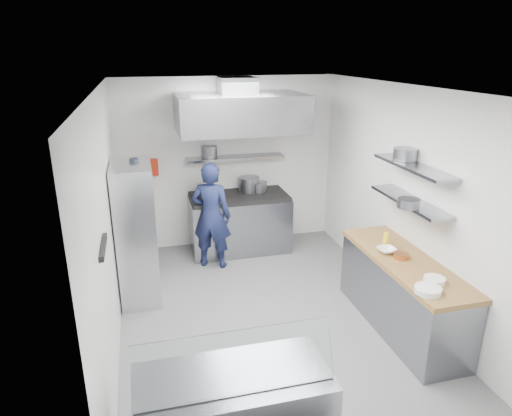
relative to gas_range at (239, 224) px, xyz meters
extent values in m
plane|color=#565658|center=(-0.10, -2.10, -0.45)|extent=(5.00, 5.00, 0.00)
plane|color=silver|center=(-0.10, -2.10, 2.35)|extent=(5.00, 5.00, 0.00)
cube|color=white|center=(-0.10, 0.40, 0.95)|extent=(3.60, 2.80, 0.02)
cube|color=white|center=(-0.10, -4.60, 0.95)|extent=(3.60, 2.80, 0.02)
cube|color=white|center=(-1.90, -2.10, 0.95)|extent=(2.80, 5.00, 0.02)
cube|color=white|center=(1.70, -2.10, 0.95)|extent=(2.80, 5.00, 0.02)
cube|color=gray|center=(0.00, 0.00, 0.00)|extent=(1.60, 0.80, 0.90)
cube|color=black|center=(0.00, 0.00, 0.48)|extent=(1.57, 0.78, 0.06)
cylinder|color=slate|center=(-0.54, 0.08, 0.61)|extent=(0.26, 0.26, 0.20)
cylinder|color=slate|center=(0.20, 0.16, 0.63)|extent=(0.35, 0.35, 0.24)
cylinder|color=slate|center=(0.36, 0.11, 0.59)|extent=(0.29, 0.29, 0.16)
cube|color=gray|center=(0.00, 0.24, 1.07)|extent=(1.60, 0.30, 0.04)
cylinder|color=slate|center=(-0.41, 0.32, 1.18)|extent=(0.25, 0.25, 0.18)
cube|color=gray|center=(0.00, -0.18, 1.85)|extent=(1.90, 1.15, 0.55)
cube|color=slate|center=(0.00, 0.05, 2.23)|extent=(0.55, 0.55, 0.24)
cube|color=#B0240E|center=(-1.35, 0.34, 0.97)|extent=(0.22, 0.10, 0.26)
imported|color=#151C3F|center=(-0.54, -0.50, 0.37)|extent=(0.71, 0.61, 1.65)
cube|color=silver|center=(-1.63, -1.15, 0.48)|extent=(0.50, 0.90, 1.85)
cube|color=white|center=(-1.63, -1.21, 0.35)|extent=(0.16, 0.20, 0.18)
cube|color=yellow|center=(-1.63, -0.66, 0.85)|extent=(0.14, 0.18, 0.16)
cylinder|color=black|center=(-1.58, -1.05, 1.35)|extent=(0.12, 0.12, 0.18)
cube|color=black|center=(-1.88, -3.00, 1.10)|extent=(0.04, 0.55, 0.05)
cube|color=gray|center=(1.38, -2.70, -0.03)|extent=(0.62, 2.00, 0.84)
cube|color=olive|center=(1.38, -2.70, 0.42)|extent=(0.65, 2.04, 0.06)
cylinder|color=white|center=(1.17, -3.44, 0.48)|extent=(0.26, 0.26, 0.06)
cylinder|color=white|center=(1.36, -3.28, 0.48)|extent=(0.22, 0.22, 0.06)
cylinder|color=#C46D37|center=(1.34, -2.65, 0.48)|extent=(0.18, 0.18, 0.06)
cylinder|color=yellow|center=(1.34, -2.31, 0.54)|extent=(0.07, 0.07, 0.18)
imported|color=white|center=(1.26, -2.47, 0.48)|extent=(0.22, 0.22, 0.05)
cube|color=gray|center=(1.54, -2.40, 1.05)|extent=(0.30, 1.30, 0.04)
cube|color=gray|center=(1.54, -2.40, 1.47)|extent=(0.30, 1.30, 0.04)
cylinder|color=slate|center=(1.37, -2.65, 1.12)|extent=(0.25, 0.25, 0.10)
cylinder|color=slate|center=(1.58, -2.16, 1.56)|extent=(0.28, 0.28, 0.14)
cube|color=silver|center=(-0.95, -4.22, 0.62)|extent=(1.47, 0.19, 0.42)
camera|label=1|loc=(-1.48, -6.90, 2.75)|focal=32.00mm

